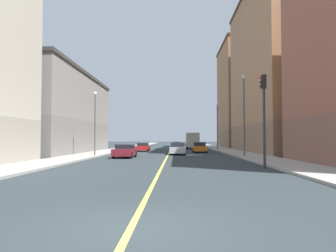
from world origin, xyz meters
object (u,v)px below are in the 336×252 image
(car_orange, at_px, (199,147))
(building_right_midblock, at_px, (44,113))
(box_truck, at_px, (192,140))
(car_red, at_px, (143,147))
(building_left_far, at_px, (250,96))
(street_lamp_left_near, at_px, (244,108))
(car_maroon, at_px, (125,151))
(car_green, at_px, (177,145))
(street_lamp_right_near, at_px, (95,116))
(car_silver, at_px, (178,149))
(building_left_mid, at_px, (288,70))
(street_lamp_left_far, at_px, (217,122))
(traffic_light_left_near, at_px, (264,108))

(car_orange, bearing_deg, building_right_midblock, -172.64)
(box_truck, bearing_deg, car_red, -125.20)
(building_left_far, distance_m, car_orange, 27.53)
(building_left_far, xyz_separation_m, street_lamp_left_near, (-8.78, -34.92, -5.81))
(car_maroon, distance_m, car_red, 15.48)
(building_left_far, relative_size, car_green, 5.07)
(building_right_midblock, height_order, car_green, building_right_midblock)
(street_lamp_right_near, distance_m, car_red, 14.62)
(car_silver, height_order, car_green, car_silver)
(car_maroon, xyz_separation_m, car_orange, (8.26, 12.29, 0.02))
(car_silver, xyz_separation_m, car_orange, (2.98, 6.27, -0.01))
(street_lamp_left_near, xyz_separation_m, car_maroon, (-11.74, 0.12, -4.27))
(building_right_midblock, relative_size, street_lamp_left_near, 3.08)
(building_right_midblock, relative_size, car_red, 5.93)
(building_left_far, distance_m, building_right_midblock, 41.68)
(building_left_mid, distance_m, car_silver, 19.56)
(building_left_far, bearing_deg, car_silver, -117.89)
(building_left_mid, bearing_deg, car_orange, 179.89)
(street_lamp_right_near, bearing_deg, street_lamp_left_far, 50.39)
(street_lamp_left_near, distance_m, street_lamp_left_far, 20.30)
(car_green, relative_size, box_truck, 0.59)
(street_lamp_right_near, distance_m, car_maroon, 5.30)
(car_maroon, bearing_deg, car_orange, 56.09)
(building_left_far, relative_size, traffic_light_left_near, 3.58)
(building_left_mid, height_order, building_left_far, building_left_mid)
(traffic_light_left_near, xyz_separation_m, street_lamp_left_near, (1.02, 10.70, 1.05))
(building_right_midblock, height_order, car_orange, building_right_midblock)
(street_lamp_left_far, xyz_separation_m, box_truck, (-3.75, 6.40, -3.02))
(car_maroon, bearing_deg, street_lamp_left_near, -0.57)
(car_green, bearing_deg, street_lamp_left_far, -65.85)
(car_silver, xyz_separation_m, car_green, (-0.13, 28.83, -0.09))
(car_orange, relative_size, car_red, 0.99)
(car_orange, height_order, car_red, car_orange)
(street_lamp_left_far, xyz_separation_m, car_orange, (-3.48, -7.89, -3.90))
(car_green, bearing_deg, car_orange, -82.17)
(street_lamp_right_near, distance_m, street_lamp_left_far, 23.88)
(car_green, xyz_separation_m, box_truck, (2.83, -8.27, 0.96))
(car_maroon, bearing_deg, traffic_light_left_near, -45.24)
(car_red, distance_m, box_truck, 13.63)
(car_orange, bearing_deg, car_maroon, -123.91)
(traffic_light_left_near, distance_m, car_silver, 17.98)
(car_orange, bearing_deg, building_left_mid, -0.11)
(street_lamp_right_near, bearing_deg, car_maroon, -27.18)
(building_left_mid, distance_m, box_truck, 21.36)
(car_red, relative_size, car_green, 0.98)
(street_lamp_left_far, xyz_separation_m, car_red, (-11.59, -4.71, -3.96))
(building_left_far, distance_m, street_lamp_left_near, 36.47)
(car_silver, distance_m, car_green, 28.83)
(street_lamp_right_near, relative_size, car_maroon, 1.54)
(building_left_mid, height_order, building_right_midblock, building_left_mid)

